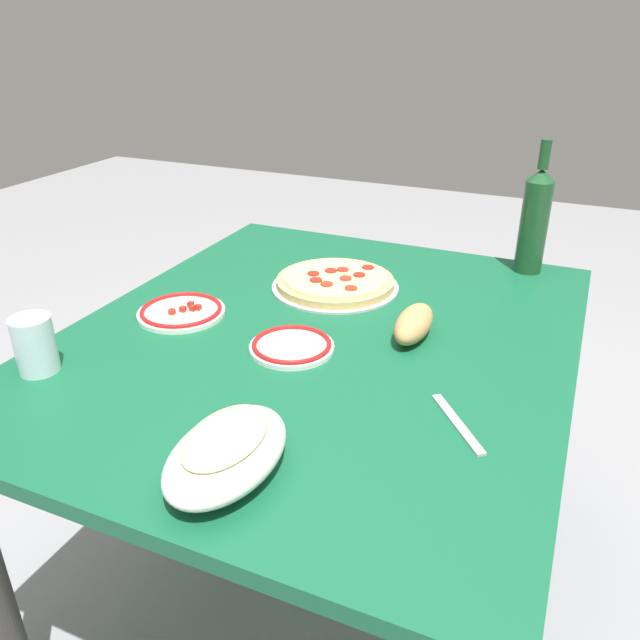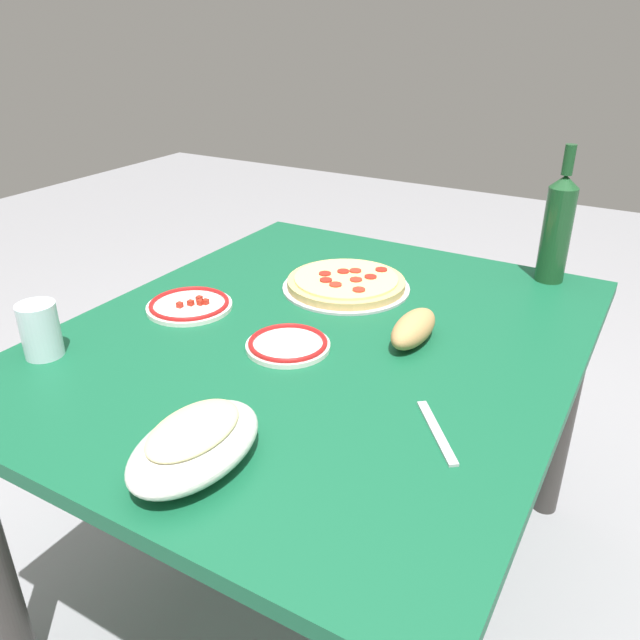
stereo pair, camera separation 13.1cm
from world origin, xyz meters
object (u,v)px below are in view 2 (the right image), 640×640
object	(u,v)px
side_plate_near	(288,344)
side_plate_far	(189,305)
baked_pasta_dish	(195,443)
bread_loaf	(413,328)
dining_table	(320,377)
wine_bottle	(557,227)
pepperoni_pizza	(346,283)
water_glass	(40,330)

from	to	relation	value
side_plate_near	side_plate_far	distance (m)	0.30
baked_pasta_dish	bread_loaf	size ratio (longest dim) A/B	1.46
side_plate_far	bread_loaf	bearing A→B (deg)	-78.39
dining_table	wine_bottle	size ratio (longest dim) A/B	3.64
dining_table	bread_loaf	world-z (taller)	bread_loaf
pepperoni_pizza	water_glass	bearing A→B (deg)	148.58
dining_table	pepperoni_pizza	size ratio (longest dim) A/B	3.93
baked_pasta_dish	wine_bottle	xyz separation A→B (m)	(1.00, -0.30, 0.10)
baked_pasta_dish	wine_bottle	distance (m)	1.05
dining_table	water_glass	distance (m)	0.57
baked_pasta_dish	bread_loaf	bearing A→B (deg)	-13.84
pepperoni_pizza	dining_table	bearing A→B (deg)	-165.16
side_plate_near	bread_loaf	bearing A→B (deg)	-54.15
dining_table	wine_bottle	bearing A→B (deg)	-33.15
side_plate_near	wine_bottle	bearing A→B (deg)	-30.75
wine_bottle	side_plate_far	world-z (taller)	wine_bottle
side_plate_far	water_glass	bearing A→B (deg)	161.40
dining_table	pepperoni_pizza	bearing A→B (deg)	14.84
wine_bottle	side_plate_far	distance (m)	0.90
side_plate_far	bread_loaf	xyz separation A→B (m)	(0.10, -0.50, 0.02)
dining_table	pepperoni_pizza	xyz separation A→B (m)	(0.24, 0.06, 0.12)
wine_bottle	pepperoni_pizza	bearing A→B (deg)	126.33
wine_bottle	bread_loaf	bearing A→B (deg)	160.71
bread_loaf	side_plate_near	bearing A→B (deg)	125.85
wine_bottle	bread_loaf	distance (m)	0.52
baked_pasta_dish	wine_bottle	size ratio (longest dim) A/B	0.72
side_plate_far	baked_pasta_dish	bearing A→B (deg)	-138.33
baked_pasta_dish	pepperoni_pizza	bearing A→B (deg)	9.60
baked_pasta_dish	bread_loaf	world-z (taller)	baked_pasta_dish
baked_pasta_dish	side_plate_far	world-z (taller)	baked_pasta_dish
pepperoni_pizza	wine_bottle	size ratio (longest dim) A/B	0.93
pepperoni_pizza	wine_bottle	world-z (taller)	wine_bottle
pepperoni_pizza	bread_loaf	distance (m)	0.30
bread_loaf	dining_table	bearing A→B (deg)	107.79
side_plate_near	side_plate_far	size ratio (longest dim) A/B	0.88
dining_table	side_plate_far	xyz separation A→B (m)	(-0.04, 0.32, 0.12)
water_glass	dining_table	bearing A→B (deg)	-50.08
wine_bottle	dining_table	bearing A→B (deg)	146.85
dining_table	bread_loaf	xyz separation A→B (m)	(0.06, -0.18, 0.14)
water_glass	bread_loaf	bearing A→B (deg)	-55.80
wine_bottle	water_glass	xyz separation A→B (m)	(-0.89, 0.78, -0.08)
wine_bottle	side_plate_near	distance (m)	0.75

